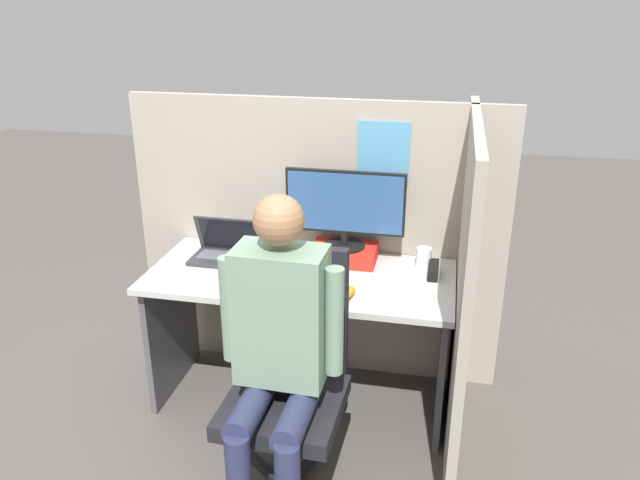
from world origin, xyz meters
TOP-DOWN VIEW (x-y plane):
  - ground_plane at (0.00, 0.00)m, footprint 12.00×12.00m
  - cubicle_panel_back at (0.00, 0.69)m, footprint 1.96×0.05m
  - cubicle_panel_right at (0.76, 0.26)m, footprint 0.04×1.29m
  - desk at (0.00, 0.33)m, footprint 1.46×0.66m
  - paper_box at (0.18, 0.53)m, footprint 0.32×0.22m
  - monitor at (0.18, 0.53)m, footprint 0.59×0.21m
  - laptop at (-0.39, 0.42)m, footprint 0.37×0.21m
  - mouse at (-0.09, 0.18)m, footprint 0.07×0.05m
  - stapler at (0.62, 0.45)m, footprint 0.05×0.17m
  - carrot_toy at (0.27, 0.11)m, footprint 0.05×0.13m
  - office_chair at (0.08, -0.21)m, footprint 0.52×0.57m
  - person at (0.09, -0.38)m, footprint 0.48×0.47m
  - coffee_mug at (0.57, 0.53)m, footprint 0.07×0.07m

SIDE VIEW (x-z plane):
  - ground_plane at x=0.00m, z-range 0.00..0.00m
  - office_chair at x=0.08m, z-range 0.01..1.04m
  - desk at x=0.00m, z-range 0.18..0.91m
  - mouse at x=-0.09m, z-range 0.72..0.75m
  - carrot_toy at x=0.27m, z-range 0.72..0.77m
  - stapler at x=0.62m, z-range 0.72..0.77m
  - cubicle_panel_right at x=0.76m, z-range 0.00..1.50m
  - cubicle_panel_back at x=0.00m, z-range 0.00..1.50m
  - paper_box at x=0.18m, z-range 0.72..0.80m
  - person at x=0.09m, z-range 0.10..1.42m
  - laptop at x=-0.39m, z-range 0.66..0.87m
  - coffee_mug at x=0.57m, z-range 0.72..0.82m
  - monitor at x=0.18m, z-range 0.81..1.20m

